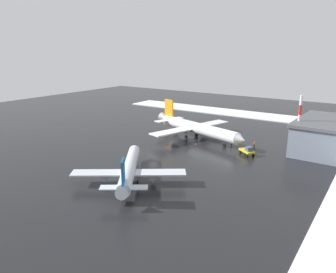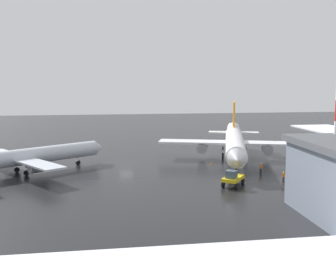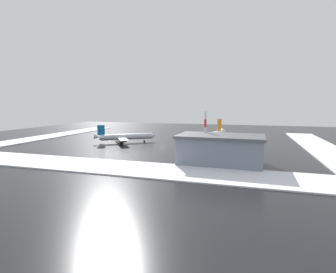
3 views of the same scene
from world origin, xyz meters
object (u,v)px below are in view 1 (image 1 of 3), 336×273
airplane_foreground_jet (196,128)px  ground_crew_mid_apron (254,144)px  ground_crew_near_tug (231,141)px  cargo_hangar (326,135)px  traffic_cone_near_nose (195,137)px  traffic_cone_mid_line (228,136)px  traffic_cone_wingtip_side (196,144)px  antenna_mast (299,124)px  pushback_tug (247,151)px  airplane_parked_starboard (129,169)px

airplane_foreground_jet → ground_crew_mid_apron: 18.41m
ground_crew_mid_apron → ground_crew_near_tug: same height
ground_crew_mid_apron → ground_crew_near_tug: bearing=-69.8°
airplane_foreground_jet → cargo_hangar: (9.44, -35.57, 0.85)m
ground_crew_mid_apron → traffic_cone_near_nose: 19.16m
ground_crew_mid_apron → airplane_foreground_jet: bearing=-72.8°
ground_crew_near_tug → traffic_cone_near_nose: ground_crew_near_tug is taller
ground_crew_near_tug → ground_crew_mid_apron: bearing=-152.2°
ground_crew_near_tug → traffic_cone_mid_line: (7.63, 4.56, -0.70)m
ground_crew_near_tug → traffic_cone_wingtip_side: bearing=55.1°
airplane_foreground_jet → antenna_mast: 29.78m
pushback_tug → ground_crew_near_tug: 10.63m
airplane_foreground_jet → pushback_tug: (-6.40, -19.21, -2.31)m
ground_crew_near_tug → cargo_hangar: bearing=-141.9°
cargo_hangar → airplane_foreground_jet: bearing=106.2°
traffic_cone_near_nose → traffic_cone_wingtip_side: (-6.20, -4.00, 0.00)m
airplane_parked_starboard → traffic_cone_near_nose: (38.18, 5.82, -2.55)m
pushback_tug → airplane_foreground_jet: bearing=-162.8°
pushback_tug → ground_crew_mid_apron: (8.38, 1.09, -0.31)m
pushback_tug → cargo_hangar: size_ratio=0.20×
airplane_foreground_jet → traffic_cone_wingtip_side: airplane_foreground_jet is taller
cargo_hangar → traffic_cone_near_nose: 37.80m
ground_crew_mid_apron → ground_crew_near_tug: size_ratio=1.00×
airplane_parked_starboard → traffic_cone_mid_line: 46.04m
antenna_mast → traffic_cone_wingtip_side: size_ratio=28.46×
traffic_cone_near_nose → traffic_cone_wingtip_side: size_ratio=1.00×
cargo_hangar → traffic_cone_mid_line: 28.94m
airplane_foreground_jet → antenna_mast: size_ratio=2.29×
ground_crew_near_tug → cargo_hangar: size_ratio=0.07×
airplane_parked_starboard → antenna_mast: (41.18, -24.39, 5.00)m
airplane_parked_starboard → antenna_mast: size_ratio=1.59×
ground_crew_near_tug → traffic_cone_wingtip_side: 10.61m
airplane_foreground_jet → airplane_parked_starboard: airplane_foreground_jet is taller
airplane_foreground_jet → airplane_parked_starboard: 37.70m
airplane_parked_starboard → ground_crew_near_tug: size_ratio=14.57×
pushback_tug → ground_crew_mid_apron: size_ratio=2.94×
antenna_mast → cargo_hangar: (5.64, -6.34, -3.38)m
pushback_tug → traffic_cone_near_nose: bearing=-163.9°
traffic_cone_mid_line → traffic_cone_near_nose: bearing=134.3°
airplane_parked_starboard → traffic_cone_near_nose: bearing=-26.4°
cargo_hangar → traffic_cone_mid_line: size_ratio=46.09×
traffic_cone_mid_line → pushback_tug: bearing=-140.6°
airplane_parked_starboard → ground_crew_mid_apron: size_ratio=14.57×
pushback_tug → ground_crew_mid_apron: 8.46m
airplane_parked_starboard → pushback_tug: size_ratio=4.96×
traffic_cone_near_nose → pushback_tug: bearing=-109.6°
ground_crew_mid_apron → traffic_cone_wingtip_side: (-7.38, 15.11, -0.70)m
ground_crew_mid_apron → cargo_hangar: 19.29m
antenna_mast → traffic_cone_mid_line: 24.00m
antenna_mast → ground_crew_near_tug: bearing=99.3°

